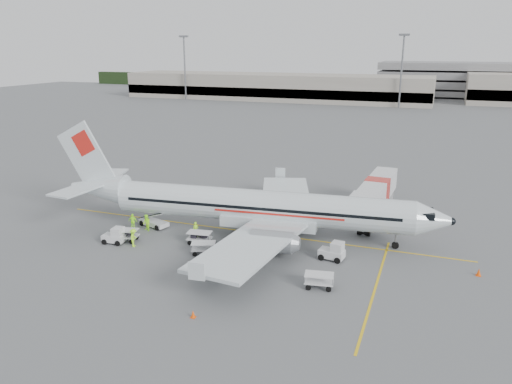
# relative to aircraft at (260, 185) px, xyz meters

# --- Properties ---
(ground) EXTENTS (360.00, 360.00, 0.00)m
(ground) POSITION_rel_aircraft_xyz_m (-1.46, 0.71, -5.43)
(ground) COLOR #56595B
(stripe_lead) EXTENTS (44.00, 0.20, 0.01)m
(stripe_lead) POSITION_rel_aircraft_xyz_m (-1.46, 0.71, -5.43)
(stripe_lead) COLOR yellow
(stripe_lead) RESTS_ON ground
(stripe_cross) EXTENTS (0.20, 20.00, 0.01)m
(stripe_cross) POSITION_rel_aircraft_xyz_m (12.54, -7.29, -5.43)
(stripe_cross) COLOR yellow
(stripe_cross) RESTS_ON ground
(terminal_west) EXTENTS (110.00, 22.00, 9.00)m
(terminal_west) POSITION_rel_aircraft_xyz_m (-41.46, 130.71, -0.93)
(terminal_west) COLOR gray
(terminal_west) RESTS_ON ground
(parking_garage) EXTENTS (62.00, 24.00, 14.00)m
(parking_garage) POSITION_rel_aircraft_xyz_m (23.54, 160.71, 1.57)
(parking_garage) COLOR slate
(parking_garage) RESTS_ON ground
(treeline) EXTENTS (300.00, 3.00, 6.00)m
(treeline) POSITION_rel_aircraft_xyz_m (-1.46, 175.71, -2.43)
(treeline) COLOR black
(treeline) RESTS_ON ground
(mast_west) EXTENTS (3.20, 1.20, 22.00)m
(mast_west) POSITION_rel_aircraft_xyz_m (-71.46, 118.71, 5.57)
(mast_west) COLOR slate
(mast_west) RESTS_ON ground
(mast_center) EXTENTS (3.20, 1.20, 22.00)m
(mast_center) POSITION_rel_aircraft_xyz_m (3.54, 118.71, 5.57)
(mast_center) COLOR slate
(mast_center) RESTS_ON ground
(aircraft) EXTENTS (42.39, 34.80, 10.87)m
(aircraft) POSITION_rel_aircraft_xyz_m (0.00, 0.00, 0.00)
(aircraft) COLOR silver
(aircraft) RESTS_ON ground
(jet_bridge) EXTENTS (4.20, 17.17, 4.46)m
(jet_bridge) POSITION_rel_aircraft_xyz_m (10.25, 10.03, -3.20)
(jet_bridge) COLOR silver
(jet_bridge) RESTS_ON ground
(belt_loader) EXTENTS (4.74, 2.87, 2.41)m
(belt_loader) POSITION_rel_aircraft_xyz_m (-11.69, -1.29, -4.23)
(belt_loader) COLOR silver
(belt_loader) RESTS_ON ground
(tug_fore) EXTENTS (2.39, 1.56, 1.74)m
(tug_fore) POSITION_rel_aircraft_xyz_m (8.04, -3.22, -4.56)
(tug_fore) COLOR silver
(tug_fore) RESTS_ON ground
(tug_mid) EXTENTS (2.42, 1.68, 1.71)m
(tug_mid) POSITION_rel_aircraft_xyz_m (-1.10, -9.86, -4.58)
(tug_mid) COLOR silver
(tug_mid) RESTS_ON ground
(tug_aft) EXTENTS (2.24, 1.42, 1.65)m
(tug_aft) POSITION_rel_aircraft_xyz_m (-12.88, -6.75, -4.61)
(tug_aft) COLOR silver
(tug_aft) RESTS_ON ground
(cart_loaded_a) EXTENTS (2.60, 1.83, 1.24)m
(cart_loaded_a) POSITION_rel_aircraft_xyz_m (-12.04, -5.94, -4.81)
(cart_loaded_a) COLOR silver
(cart_loaded_a) RESTS_ON ground
(cart_loaded_b) EXTENTS (2.49, 1.67, 1.22)m
(cart_loaded_b) POSITION_rel_aircraft_xyz_m (-4.91, -3.95, -4.82)
(cart_loaded_b) COLOR silver
(cart_loaded_b) RESTS_ON ground
(cart_empty_a) EXTENTS (2.53, 1.98, 1.16)m
(cart_empty_a) POSITION_rel_aircraft_xyz_m (-3.41, -6.13, -4.85)
(cart_empty_a) COLOR silver
(cart_empty_a) RESTS_ON ground
(cart_empty_b) EXTENTS (2.49, 1.72, 1.20)m
(cart_empty_b) POSITION_rel_aircraft_xyz_m (8.26, -9.04, -4.83)
(cart_empty_b) COLOR silver
(cart_empty_b) RESTS_ON ground
(cone_nose) EXTENTS (0.41, 0.41, 0.67)m
(cone_nose) POSITION_rel_aircraft_xyz_m (20.42, -2.24, -5.10)
(cone_nose) COLOR #F74C06
(cone_nose) RESTS_ON ground
(cone_port) EXTENTS (0.38, 0.38, 0.62)m
(cone_port) POSITION_rel_aircraft_xyz_m (-2.96, 13.95, -5.12)
(cone_port) COLOR #F74C06
(cone_port) RESTS_ON ground
(cone_stbd) EXTENTS (0.35, 0.35, 0.58)m
(cone_stbd) POSITION_rel_aircraft_xyz_m (0.89, -16.66, -5.14)
(cone_stbd) COLOR #F74C06
(cone_stbd) RESTS_ON ground
(crew_a) EXTENTS (0.63, 0.47, 1.59)m
(crew_a) POSITION_rel_aircraft_xyz_m (-6.07, -2.49, -4.64)
(crew_a) COLOR #A3F620
(crew_a) RESTS_ON ground
(crew_b) EXTENTS (1.08, 1.01, 1.76)m
(crew_b) POSITION_rel_aircraft_xyz_m (-11.70, -2.66, -4.55)
(crew_b) COLOR #A3F620
(crew_b) RESTS_ON ground
(crew_c) EXTENTS (1.00, 1.32, 1.80)m
(crew_c) POSITION_rel_aircraft_xyz_m (-10.54, -6.83, -4.53)
(crew_c) COLOR #A3F620
(crew_c) RESTS_ON ground
(crew_d) EXTENTS (1.03, 0.55, 1.66)m
(crew_d) POSITION_rel_aircraft_xyz_m (-13.37, -2.67, -4.60)
(crew_d) COLOR #A3F620
(crew_d) RESTS_ON ground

